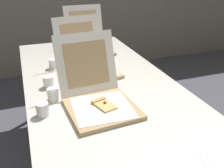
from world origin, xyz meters
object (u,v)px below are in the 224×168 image
table (101,90)px  cup_white_near_left (43,109)px  cup_white_near_center (53,95)px  cup_white_mid (48,82)px  cup_white_far (53,64)px  pizza_box_middle (88,65)px  napkin_pile (224,168)px  pizza_box_back (89,44)px  pizza_box_front (98,98)px

table → cup_white_near_left: 0.46m
cup_white_near_center → cup_white_mid: (-0.00, 0.18, 0.00)m
table → cup_white_far: cup_white_far is taller
pizza_box_middle → cup_white_near_center: size_ratio=6.70×
cup_white_near_left → napkin_pile: bearing=-45.4°
pizza_box_back → cup_white_near_left: (-0.49, -0.92, -0.02)m
napkin_pile → pizza_box_middle: bearing=102.5°
cup_white_near_left → pizza_box_middle: bearing=52.7°
pizza_box_back → cup_white_mid: bearing=-125.4°
table → pizza_box_front: (-0.10, -0.26, 0.10)m
table → cup_white_near_center: (-0.31, -0.12, 0.08)m
table → cup_white_near_left: cup_white_near_left is taller
pizza_box_back → cup_white_near_left: 1.04m
pizza_box_back → cup_white_near_left: bearing=-118.6°
pizza_box_middle → pizza_box_back: 0.48m
pizza_box_back → table: bearing=-99.9°
cup_white_near_left → cup_white_mid: bearing=77.9°
pizza_box_middle → cup_white_near_center: (-0.28, -0.32, -0.02)m
pizza_box_front → napkin_pile: bearing=-66.7°
cup_white_near_center → cup_white_far: same height
cup_white_far → cup_white_near_center: bearing=-98.2°
table → cup_white_mid: bearing=169.3°
cup_white_near_left → cup_white_far: 0.62m
cup_white_far → cup_white_mid: size_ratio=1.00×
cup_white_far → pizza_box_front: bearing=-76.6°
pizza_box_front → cup_white_far: pizza_box_front is taller
cup_white_near_center → pizza_box_front: bearing=-34.2°
pizza_box_back → cup_white_mid: (-0.42, -0.60, -0.02)m
napkin_pile → table: bearing=103.6°
pizza_box_back → cup_white_near_center: pizza_box_back is taller
table → cup_white_mid: 0.33m
cup_white_mid → table: bearing=-10.7°
pizza_box_front → cup_white_mid: (-0.22, 0.32, -0.02)m
cup_white_near_left → cup_white_far: same height
table → cup_white_mid: (-0.31, 0.06, 0.08)m
table → pizza_box_front: pizza_box_front is taller
pizza_box_front → pizza_box_back: pizza_box_back is taller
table → cup_white_far: size_ratio=29.12×
pizza_box_front → cup_white_near_left: bearing=174.7°
pizza_box_front → cup_white_far: bearing=99.6°
cup_white_far → cup_white_mid: same height
pizza_box_middle → pizza_box_back: size_ratio=1.10×
cup_white_mid → napkin_pile: (0.52, -0.90, -0.03)m
pizza_box_front → napkin_pile: (0.30, -0.59, -0.05)m
pizza_box_front → cup_white_mid: bearing=120.2°
pizza_box_back → cup_white_far: size_ratio=6.10×
cup_white_near_center → cup_white_near_left: bearing=-117.2°
table → pizza_box_front: 0.29m
cup_white_near_center → pizza_box_middle: bearing=49.0°
table → napkin_pile: napkin_pile is taller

